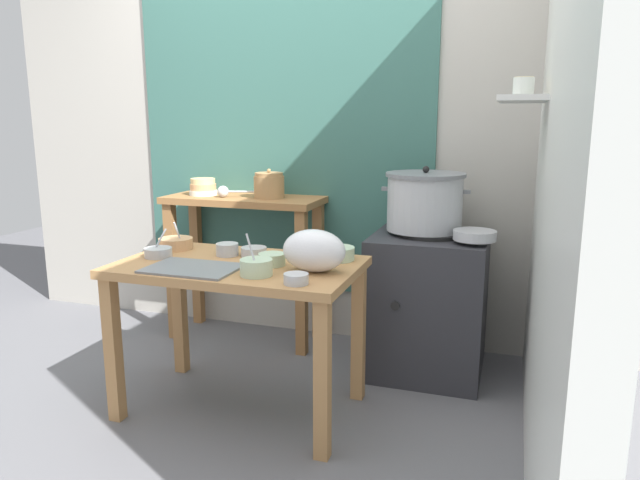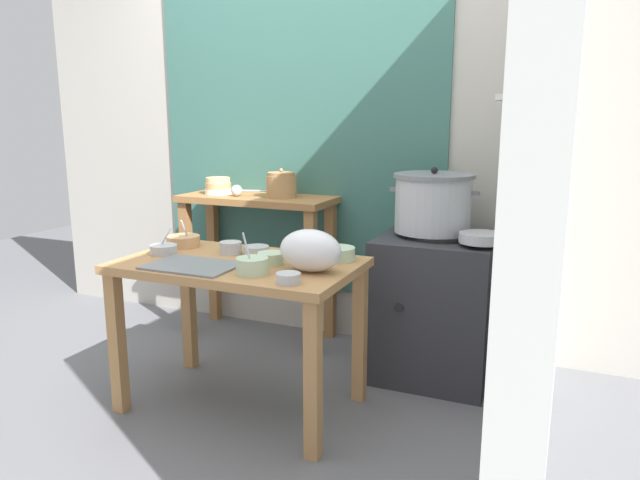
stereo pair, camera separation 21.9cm
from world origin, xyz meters
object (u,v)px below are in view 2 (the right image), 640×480
steamer_pot (433,203)px  serving_tray (193,266)px  stove_block (436,306)px  prep_bowl_1 (231,247)px  prep_bowl_3 (164,249)px  prep_bowl_7 (271,258)px  back_shelf_table (257,231)px  wide_pan (481,238)px  ladle (238,191)px  plastic_bag (310,251)px  prep_bowl_2 (306,249)px  prep_bowl_0 (183,241)px  prep_bowl_8 (288,278)px  prep_bowl_4 (256,250)px  bowl_stack_enamel (218,186)px  prep_table (239,284)px  clay_pot (281,185)px  prep_bowl_6 (252,265)px  prep_bowl_5 (337,253)px

steamer_pot → serving_tray: (-0.87, -0.92, -0.21)m
stove_block → prep_bowl_1: (-0.89, -0.61, 0.37)m
prep_bowl_3 → prep_bowl_7: 0.58m
steamer_pot → prep_bowl_1: 1.07m
back_shelf_table → wide_pan: back_shelf_table is taller
ladle → prep_bowl_7: ladle is taller
plastic_bag → prep_bowl_2: (-0.13, 0.24, -0.06)m
prep_bowl_0 → prep_bowl_3: prep_bowl_0 is taller
prep_bowl_7 → prep_bowl_8: 0.33m
stove_block → back_shelf_table: bearing=173.6°
prep_bowl_4 → prep_bowl_8: (0.36, -0.38, -0.00)m
bowl_stack_enamel → prep_bowl_7: bearing=-45.9°
prep_bowl_7 → stove_block: bearing=50.1°
prep_bowl_2 → prep_bowl_4: (-0.24, -0.06, -0.01)m
prep_table → clay_pot: size_ratio=6.07×
prep_bowl_2 → prep_bowl_7: 0.21m
ladle → plastic_bag: (0.86, -0.84, -0.12)m
back_shelf_table → steamer_pot: bearing=-5.6°
serving_tray → plastic_bag: (0.52, 0.13, 0.09)m
ladle → plastic_bag: 1.21m
prep_bowl_3 → prep_bowl_4: (0.42, 0.16, -0.00)m
plastic_bag → bowl_stack_enamel: bearing=139.3°
prep_bowl_1 → prep_bowl_8: 0.61m
bowl_stack_enamel → prep_bowl_0: size_ratio=1.01×
plastic_bag → prep_bowl_1: (-0.50, 0.15, -0.06)m
prep_bowl_0 → prep_bowl_7: size_ratio=1.39×
stove_block → prep_bowl_7: stove_block is taller
wide_pan → prep_bowl_6: bearing=-138.2°
prep_table → prep_bowl_2: (0.25, 0.20, 0.15)m
prep_bowl_6 → steamer_pot: bearing=58.8°
stove_block → prep_bowl_3: 1.44m
clay_pot → prep_bowl_0: 0.76m
prep_bowl_8 → stove_block: bearing=67.9°
back_shelf_table → prep_bowl_1: size_ratio=8.92×
wide_pan → prep_bowl_8: (-0.63, -0.82, -0.06)m
prep_bowl_8 → back_shelf_table: bearing=124.6°
steamer_pot → plastic_bag: size_ratio=1.68×
serving_tray → plastic_bag: plastic_bag is taller
prep_bowl_2 → prep_bowl_5: prep_bowl_2 is taller
bowl_stack_enamel → prep_bowl_4: size_ratio=1.39×
prep_bowl_1 → prep_bowl_5: prep_bowl_5 is taller
clay_pot → prep_bowl_2: 0.83m
back_shelf_table → plastic_bag: bearing=-49.5°
prep_bowl_0 → prep_bowl_4: size_ratio=1.38×
prep_bowl_5 → prep_bowl_6: 0.44m
prep_table → steamer_pot: size_ratio=2.35×
stove_block → bowl_stack_enamel: bearing=175.0°
plastic_bag → prep_bowl_4: bearing=154.0°
prep_table → prep_bowl_8: (0.38, -0.24, 0.13)m
prep_bowl_3 → prep_bowl_8: bearing=-15.8°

